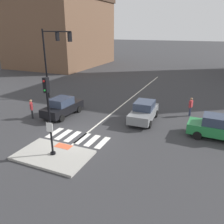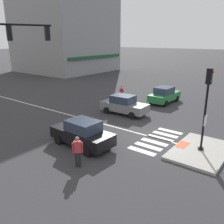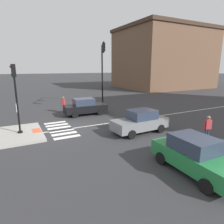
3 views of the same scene
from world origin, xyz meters
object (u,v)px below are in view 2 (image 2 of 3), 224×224
at_px(pedestrian_at_curb_left, 78,149).
at_px(car_green_cross_right, 164,95).
at_px(pedestrian_waiting_far_side, 121,92).
at_px(signal_pole, 206,103).
at_px(car_grey_eastbound_mid, 124,105).
at_px(car_black_westbound_near, 82,133).

bearing_deg(pedestrian_at_curb_left, car_green_cross_right, 8.64).
bearing_deg(pedestrian_waiting_far_side, signal_pole, -123.10).
distance_m(car_grey_eastbound_mid, car_black_westbound_near, 7.11).
bearing_deg(pedestrian_at_curb_left, pedestrian_waiting_far_side, 25.99).
relative_size(car_green_cross_right, car_black_westbound_near, 0.99).
bearing_deg(car_green_cross_right, pedestrian_at_curb_left, -171.36).
xyz_separation_m(pedestrian_at_curb_left, pedestrian_waiting_far_side, (12.34, 6.02, 0.00)).
bearing_deg(car_green_cross_right, signal_pole, -143.66).
relative_size(car_grey_eastbound_mid, pedestrian_at_curb_left, 2.49).
relative_size(car_green_cross_right, pedestrian_waiting_far_side, 2.48).
bearing_deg(car_black_westbound_near, signal_pole, -59.77).
bearing_deg(signal_pole, pedestrian_at_curb_left, 141.28).
bearing_deg(car_black_westbound_near, pedestrian_waiting_far_side, 23.02).
xyz_separation_m(signal_pole, pedestrian_waiting_far_side, (6.81, 10.45, -1.98)).
distance_m(car_black_westbound_near, pedestrian_at_curb_left, 2.58).
distance_m(car_grey_eastbound_mid, pedestrian_at_curb_left, 9.51).
xyz_separation_m(car_black_westbound_near, pedestrian_waiting_far_side, (10.34, 4.39, 0.17)).
distance_m(signal_pole, pedestrian_at_curb_left, 7.36).
height_order(car_green_cross_right, pedestrian_waiting_far_side, pedestrian_waiting_far_side).
height_order(signal_pole, car_black_westbound_near, signal_pole).
xyz_separation_m(signal_pole, car_grey_eastbound_mid, (3.38, 7.76, -2.15)).
xyz_separation_m(car_green_cross_right, car_grey_eastbound_mid, (-5.66, 1.11, 0.00)).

